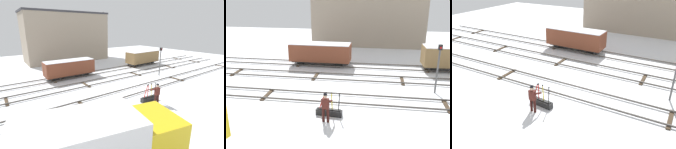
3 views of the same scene
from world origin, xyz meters
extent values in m
plane|color=white|center=(0.00, 0.00, 0.00)|extent=(60.00, 60.00, 0.00)
cube|color=#4C4742|center=(0.00, -0.72, 0.13)|extent=(44.00, 0.07, 0.10)
cube|color=#4C4742|center=(0.00, 0.72, 0.13)|extent=(44.00, 0.07, 0.10)
cube|color=#423323|center=(-5.87, 0.00, 0.04)|extent=(0.24, 1.94, 0.08)
cube|color=#423323|center=(5.87, 0.00, 0.04)|extent=(0.24, 1.94, 0.08)
cube|color=#423323|center=(17.60, 0.00, 0.04)|extent=(0.24, 1.94, 0.08)
cube|color=#4C4742|center=(0.00, 3.55, 0.13)|extent=(44.00, 0.07, 0.10)
cube|color=#4C4742|center=(0.00, 4.99, 0.13)|extent=(44.00, 0.07, 0.10)
cube|color=#423323|center=(-10.56, 4.27, 0.04)|extent=(0.24, 1.94, 0.08)
cube|color=#423323|center=(-3.52, 4.27, 0.04)|extent=(0.24, 1.94, 0.08)
cube|color=#423323|center=(3.52, 4.27, 0.04)|extent=(0.24, 1.94, 0.08)
cube|color=#423323|center=(10.56, 4.27, 0.04)|extent=(0.24, 1.94, 0.08)
cube|color=#423323|center=(17.60, 4.27, 0.04)|extent=(0.24, 1.94, 0.08)
cube|color=#4C4742|center=(0.00, 6.97, 0.13)|extent=(44.00, 0.07, 0.10)
cube|color=#4C4742|center=(0.00, 8.41, 0.13)|extent=(44.00, 0.07, 0.10)
cube|color=#423323|center=(-5.87, 7.69, 0.04)|extent=(0.24, 1.94, 0.08)
cube|color=#423323|center=(5.87, 7.69, 0.04)|extent=(0.24, 1.94, 0.08)
cube|color=#423323|center=(17.60, 7.69, 0.04)|extent=(0.24, 1.94, 0.08)
cube|color=black|center=(-1.13, -2.24, 0.18)|extent=(1.55, 0.51, 0.36)
cube|color=black|center=(-1.13, -2.24, 0.39)|extent=(1.38, 0.33, 0.06)
cylinder|color=red|center=(-1.53, -2.20, 0.86)|extent=(0.38, 0.09, 1.02)
sphere|color=black|center=(-1.37, -2.22, 1.36)|extent=(0.09, 0.09, 0.09)
cylinder|color=red|center=(-1.30, -2.23, 0.88)|extent=(0.09, 0.06, 1.05)
sphere|color=black|center=(-1.29, -2.23, 1.41)|extent=(0.09, 0.09, 0.09)
cylinder|color=yellow|center=(-0.95, -2.26, 0.88)|extent=(0.10, 0.06, 1.05)
sphere|color=black|center=(-0.97, -2.26, 1.41)|extent=(0.09, 0.09, 0.09)
cylinder|color=black|center=(-0.54, -2.30, 0.88)|extent=(0.11, 0.07, 1.05)
sphere|color=black|center=(-0.51, -2.30, 1.41)|extent=(0.09, 0.09, 0.09)
cylinder|color=#351511|center=(-1.30, -3.00, 0.40)|extent=(0.15, 0.15, 0.81)
cylinder|color=#351511|center=(-1.04, -3.03, 0.40)|extent=(0.15, 0.15, 0.81)
cube|color=#4C1E19|center=(-1.17, -3.02, 1.10)|extent=(0.40, 0.28, 0.57)
sphere|color=tan|center=(-1.17, -3.02, 1.53)|extent=(0.22, 0.22, 0.22)
sphere|color=black|center=(-1.17, -3.02, 1.62)|extent=(0.20, 0.20, 0.20)
cylinder|color=#4C1E19|center=(-1.35, -2.75, 1.18)|extent=(0.16, 0.55, 0.32)
cylinder|color=#4C1E19|center=(-0.93, -2.78, 1.16)|extent=(0.16, 0.55, 0.27)
cube|color=gold|center=(-6.15, -6.75, 1.50)|extent=(2.33, 2.48, 1.90)
cube|color=black|center=(-5.27, -6.95, 1.83)|extent=(0.45, 1.75, 0.76)
cylinder|color=black|center=(-6.54, -5.51, 0.45)|extent=(0.93, 0.45, 0.90)
cylinder|color=#4C4C4C|center=(5.57, 2.19, 1.54)|extent=(0.12, 0.12, 3.08)
cube|color=black|center=(5.57, 2.19, 3.26)|extent=(0.24, 0.24, 0.36)
sphere|color=red|center=(5.57, 2.06, 3.26)|extent=(0.14, 0.14, 0.14)
cube|color=gray|center=(0.13, 18.78, 4.04)|extent=(13.86, 6.03, 8.08)
cube|color=#38383D|center=(0.13, 18.78, 8.23)|extent=(14.14, 6.15, 0.30)
cube|color=#2D2B28|center=(8.25, 7.69, 0.40)|extent=(5.34, 1.38, 0.20)
cube|color=olive|center=(8.25, 7.69, 1.33)|extent=(5.65, 2.18, 1.65)
cube|color=white|center=(8.25, 7.69, 2.18)|extent=(5.54, 2.10, 0.06)
cylinder|color=black|center=(6.45, 7.08, 0.35)|extent=(0.70, 0.12, 0.70)
cylinder|color=black|center=(6.42, 8.17, 0.35)|extent=(0.70, 0.12, 0.70)
cylinder|color=black|center=(10.08, 7.21, 0.35)|extent=(0.70, 0.12, 0.70)
cylinder|color=black|center=(10.04, 8.30, 0.35)|extent=(0.70, 0.12, 0.70)
cube|color=#2D2B28|center=(-3.84, 7.69, 0.40)|extent=(5.39, 1.18, 0.20)
cube|color=brown|center=(-3.84, 7.69, 1.27)|extent=(5.68, 1.95, 1.55)
cube|color=silver|center=(-3.84, 7.69, 2.08)|extent=(5.57, 1.88, 0.06)
cylinder|color=black|center=(-5.68, 7.17, 0.35)|extent=(0.70, 0.10, 0.70)
cylinder|color=black|center=(-5.68, 8.23, 0.35)|extent=(0.70, 0.10, 0.70)
cylinder|color=black|center=(-2.00, 7.15, 0.35)|extent=(0.70, 0.10, 0.70)
cylinder|color=black|center=(-1.99, 8.21, 0.35)|extent=(0.70, 0.10, 0.70)
ellipsoid|color=#514C47|center=(6.37, 16.17, 8.43)|extent=(0.28, 0.19, 0.11)
sphere|color=#514C47|center=(6.47, 16.14, 8.47)|extent=(0.07, 0.07, 0.07)
ellipsoid|color=#514C47|center=(-4.93, 16.67, 8.43)|extent=(0.26, 0.12, 0.11)
sphere|color=#514C47|center=(-4.83, 16.67, 8.47)|extent=(0.07, 0.07, 0.07)
camera|label=1|loc=(-10.68, -10.44, 5.69)|focal=26.33mm
camera|label=2|loc=(1.44, -15.22, 6.96)|focal=40.90mm
camera|label=3|loc=(5.81, -11.81, 7.69)|focal=36.78mm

